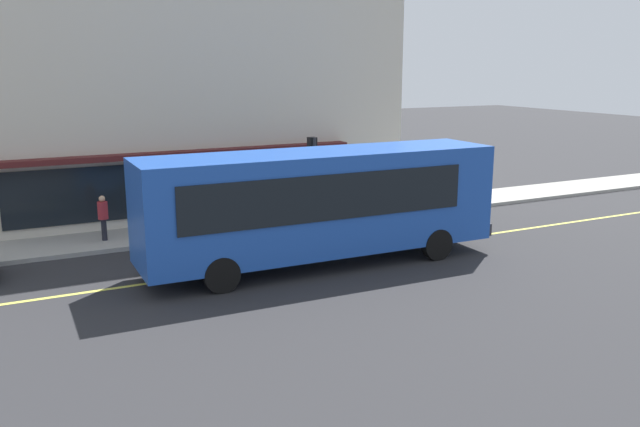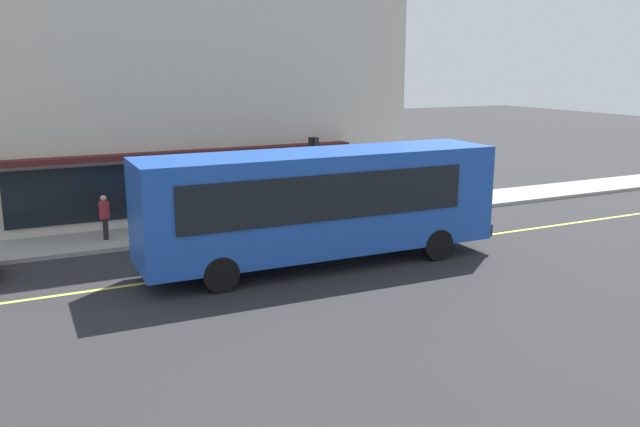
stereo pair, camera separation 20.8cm
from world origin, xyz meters
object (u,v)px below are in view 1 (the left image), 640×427
Objects in this scene: traffic_light at (313,159)px; bus at (322,201)px; pedestrian_near_storefront at (333,191)px; pedestrian_mid_block at (103,214)px.

bus is at bearing -113.02° from traffic_light.
pedestrian_mid_block is at bearing 179.58° from pedestrian_near_storefront.
pedestrian_mid_block is (-8.78, 0.06, -0.04)m from pedestrian_near_storefront.
pedestrian_near_storefront is at bearing 23.32° from traffic_light.
bus is 5.27m from traffic_light.
bus is at bearing -43.81° from pedestrian_mid_block.
traffic_light is at bearing 66.98° from bus.
traffic_light is (2.05, 4.82, 0.55)m from bus.
pedestrian_mid_block is (-5.60, 5.37, -0.91)m from bus.
bus is at bearing -120.89° from pedestrian_near_storefront.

